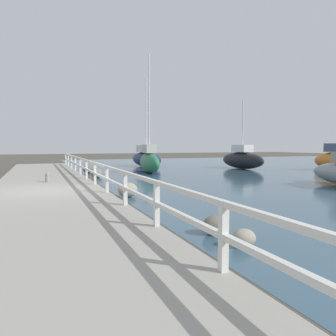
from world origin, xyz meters
The scene contains 12 objects.
ground_plane centered at (0.00, 0.00, 0.00)m, with size 120.00×120.00×0.00m, color #4C473D.
dock_walkway centered at (0.00, 0.00, 0.12)m, with size 3.94×36.00×0.25m.
railing centered at (1.87, 0.00, 0.86)m, with size 0.10×32.50×0.91m.
boulder_upstream centered at (3.10, -6.38, 0.20)m, with size 0.52×0.47×0.39m.
boulder_water_edge centered at (2.81, 10.01, 0.27)m, with size 0.72×0.65×0.54m.
boulder_near_dock centered at (2.76, 6.24, 0.25)m, with size 0.67×0.60×0.50m.
boulder_mid_strip centered at (3.15, -7.32, 0.17)m, with size 0.44×0.40×0.33m.
boulder_downstream centered at (2.65, -1.01, 0.26)m, with size 0.70×0.63×0.53m.
mooring_bollard centered at (0.08, 2.76, 0.46)m, with size 0.19×0.19×0.43m.
sailboat_black centered at (14.54, 9.36, 0.75)m, with size 1.56×4.91×5.31m.
sailboat_green centered at (6.58, 8.38, 0.79)m, with size 1.41×4.50×7.74m.
sailboat_navy centered at (8.22, 14.19, 0.75)m, with size 1.78×5.54×7.60m.
Camera 1 is at (-0.27, -12.22, 1.84)m, focal length 35.00 mm.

